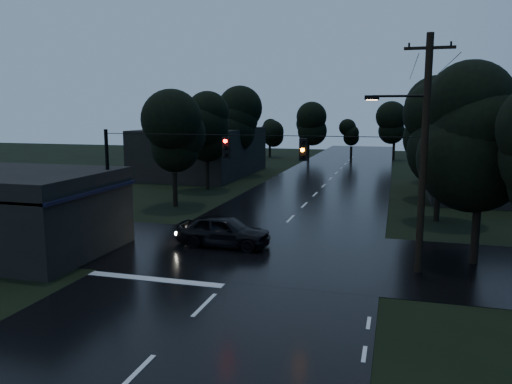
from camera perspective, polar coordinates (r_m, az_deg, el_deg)
The scene contains 17 objects.
ground at distance 14.35m, azimuth -13.74°, elevation -19.72°, with size 160.00×160.00×0.00m, color black.
main_road at distance 41.91m, azimuth 6.77°, elevation -0.29°, with size 12.00×120.00×0.02m, color black.
cross_street at distance 24.70m, azimuth 0.12°, elevation -6.95°, with size 60.00×9.00×0.02m, color black.
building_far_right at distance 45.73m, azimuth 25.27°, elevation 2.47°, with size 10.00×14.00×4.40m, color black.
building_far_left at distance 54.96m, azimuth -6.10°, elevation 4.60°, with size 10.00×16.00×5.00m, color black.
utility_pole_main at distance 21.93m, azimuth 18.43°, elevation 4.51°, with size 3.50×0.30×10.00m.
utility_pole_far at distance 39.01m, azimuth 18.57°, elevation 4.33°, with size 2.00×0.30×7.50m.
anchor_pole_left at distance 26.18m, azimuth -16.51°, elevation 0.32°, with size 0.18×0.18×6.00m, color black.
span_signals at distance 22.66m, azimuth 0.79°, elevation 5.08°, with size 15.00×0.37×1.12m.
tree_corner_near at distance 24.13m, azimuth 24.50°, elevation 6.29°, with size 4.48×4.48×9.44m.
tree_left_a at distance 36.31m, azimuth -9.40°, elevation 6.52°, with size 3.92×3.92×8.26m.
tree_left_b at distance 43.88m, azimuth -5.67°, elevation 7.53°, with size 4.20×4.20×8.85m.
tree_left_c at distance 53.49m, azimuth -2.34°, elevation 8.27°, with size 4.48×4.48×9.44m.
tree_right_a at distance 32.97m, azimuth 20.42°, elevation 6.46°, with size 4.20×4.20×8.85m.
tree_right_b at distance 40.98m, azimuth 20.42°, elevation 7.41°, with size 4.48×4.48×9.44m.
tree_right_c at distance 50.99m, azimuth 20.25°, elevation 8.09°, with size 4.76×4.76×10.03m.
car at distance 25.69m, azimuth -3.71°, elevation -4.44°, with size 1.94×4.82×1.64m, color black.
Camera 1 is at (6.39, -10.85, 6.88)m, focal length 35.00 mm.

